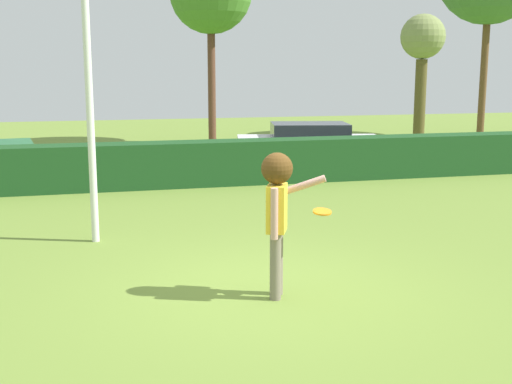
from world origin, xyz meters
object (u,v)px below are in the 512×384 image
object	(u,v)px
lamppost	(86,33)
parked_car_white	(309,142)
bare_elm_tree	(423,44)
frisbee	(322,212)
person	(278,203)

from	to	relation	value
lamppost	parked_car_white	world-z (taller)	lamppost
lamppost	bare_elm_tree	bearing A→B (deg)	43.96
frisbee	parked_car_white	bearing A→B (deg)	71.50
parked_car_white	lamppost	bearing A→B (deg)	-130.49
parked_car_white	bare_elm_tree	bearing A→B (deg)	36.71
frisbee	parked_car_white	xyz separation A→B (m)	(3.63, 10.85, -0.40)
person	lamppost	bearing A→B (deg)	122.55
bare_elm_tree	lamppost	bearing A→B (deg)	-136.04
parked_car_white	person	bearing A→B (deg)	-111.22
person	bare_elm_tree	size ratio (longest dim) A/B	0.38
frisbee	lamppost	size ratio (longest dim) A/B	0.04
person	frisbee	distance (m)	0.56
lamppost	person	bearing A→B (deg)	-57.45
person	bare_elm_tree	bearing A→B (deg)	56.29
person	lamppost	size ratio (longest dim) A/B	0.30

